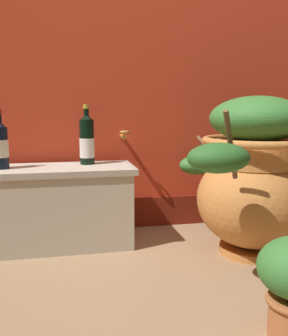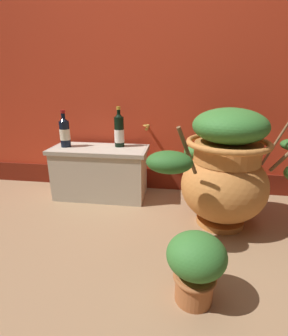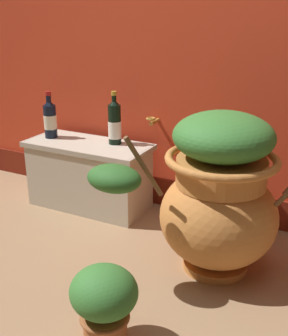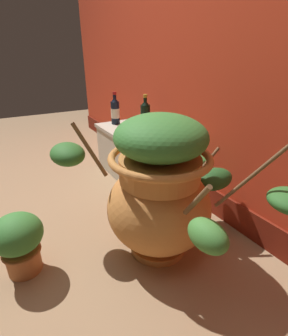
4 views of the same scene
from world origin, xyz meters
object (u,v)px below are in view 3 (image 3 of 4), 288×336
object	(u,v)px
wine_bottle_left	(115,123)
wine_bottle_middle	(50,118)
terracotta_urn	(221,194)
potted_shrub	(104,302)

from	to	relation	value
wine_bottle_left	wine_bottle_middle	world-z (taller)	wine_bottle_left
terracotta_urn	wine_bottle_middle	world-z (taller)	terracotta_urn
wine_bottle_middle	wine_bottle_left	bearing A→B (deg)	9.14
potted_shrub	wine_bottle_left	bearing A→B (deg)	118.44
wine_bottle_left	potted_shrub	bearing A→B (deg)	-61.56
terracotta_urn	potted_shrub	bearing A→B (deg)	-106.77
wine_bottle_middle	terracotta_urn	bearing A→B (deg)	-13.87
potted_shrub	terracotta_urn	bearing A→B (deg)	73.23
wine_bottle_left	wine_bottle_middle	xyz separation A→B (m)	(-0.43, -0.07, -0.01)
terracotta_urn	wine_bottle_middle	bearing A→B (deg)	166.13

